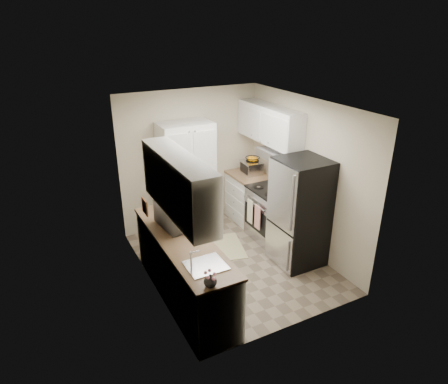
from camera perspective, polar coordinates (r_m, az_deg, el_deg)
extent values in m
plane|color=#7A6B56|center=(6.46, 1.23, -9.98)|extent=(3.20, 3.20, 0.00)
cube|color=beige|center=(7.22, -4.78, 4.71)|extent=(2.60, 0.04, 2.50)
cube|color=beige|center=(4.68, 10.82, -6.61)|extent=(2.60, 0.04, 2.50)
cube|color=beige|center=(5.42, -10.84, -2.23)|extent=(0.04, 3.20, 2.50)
cube|color=beige|center=(6.55, 11.38, 2.32)|extent=(0.04, 3.20, 2.50)
cube|color=white|center=(5.50, 1.46, 12.33)|extent=(2.60, 3.20, 0.04)
cube|color=white|center=(4.58, -6.55, 1.09)|extent=(0.33, 1.60, 0.70)
cube|color=white|center=(6.88, 6.46, 9.27)|extent=(0.33, 1.55, 0.58)
cube|color=#99999E|center=(6.62, 7.91, 5.27)|extent=(0.45, 0.76, 0.13)
cube|color=#B7B7BC|center=(4.72, -2.64, -10.47)|extent=(0.45, 0.40, 0.02)
cube|color=brown|center=(5.63, -11.25, -2.06)|extent=(0.02, 0.22, 0.22)
cube|color=white|center=(6.99, -5.31, 1.85)|extent=(0.90, 0.55, 2.00)
cube|color=white|center=(5.55, -5.74, -10.90)|extent=(0.60, 2.30, 0.88)
cube|color=#846647|center=(5.30, -5.94, -6.79)|extent=(0.63, 2.33, 0.04)
cube|color=white|center=(7.59, 3.54, -0.86)|extent=(0.60, 0.80, 0.88)
cube|color=#846647|center=(7.41, 3.62, 2.38)|extent=(0.63, 0.83, 0.04)
cube|color=#B7B7BC|center=(6.97, 6.75, -3.22)|extent=(0.64, 0.76, 0.90)
cube|color=black|center=(6.78, 6.94, 0.29)|extent=(0.66, 0.78, 0.03)
cube|color=black|center=(6.89, 8.98, 1.53)|extent=(0.06, 0.76, 0.22)
cube|color=#F0A89B|center=(6.64, 4.80, -3.60)|extent=(0.01, 0.16, 0.42)
cube|color=beige|center=(6.82, 3.74, -2.79)|extent=(0.01, 0.16, 0.42)
cube|color=#B7B7BC|center=(6.20, 10.79, -2.89)|extent=(0.70, 0.72, 1.70)
imported|color=#AEAFB3|center=(5.54, -6.89, -3.31)|extent=(0.46, 0.63, 0.33)
cylinder|color=black|center=(6.04, -9.10, -0.99)|extent=(0.09, 0.09, 0.34)
imported|color=silver|center=(4.37, -1.97, -12.51)|extent=(0.18, 0.18, 0.15)
cube|color=#3D833C|center=(6.09, -7.83, -0.90)|extent=(0.03, 0.24, 0.31)
cube|color=silver|center=(7.44, 3.93, 3.55)|extent=(0.35, 0.42, 0.23)
cube|color=#C0BA82|center=(6.85, 0.34, -7.81)|extent=(0.73, 0.96, 0.01)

